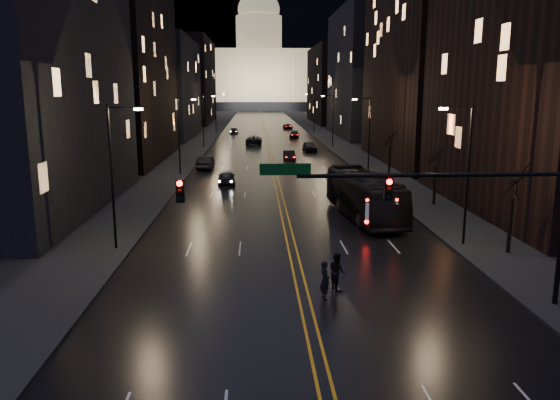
{
  "coord_description": "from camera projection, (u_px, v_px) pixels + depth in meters",
  "views": [
    {
      "loc": [
        -2.28,
        -23.13,
        9.89
      ],
      "look_at": [
        -0.74,
        10.49,
        3.02
      ],
      "focal_mm": 35.0,
      "sensor_mm": 36.0,
      "label": 1
    }
  ],
  "objects": [
    {
      "name": "receding_car_b",
      "position": [
        310.0,
        146.0,
        87.46
      ],
      "size": [
        2.23,
        4.96,
        1.65
      ],
      "primitive_type": "imported",
      "rotation": [
        0.0,
        0.0,
        0.06
      ],
      "color": "black",
      "rests_on": "ground"
    },
    {
      "name": "traffic_signal",
      "position": [
        442.0,
        200.0,
        23.96
      ],
      "size": [
        17.29,
        0.45,
        7.0
      ],
      "color": "black",
      "rests_on": "ground"
    },
    {
      "name": "building_left_dist",
      "position": [
        190.0,
        81.0,
        158.41
      ],
      "size": [
        12.0,
        40.0,
        24.0
      ],
      "primitive_type": "cube",
      "color": "black",
      "rests_on": "ground"
    },
    {
      "name": "streetlamp_right_far",
      "position": [
        332.0,
        118.0,
        92.7
      ],
      "size": [
        2.13,
        0.25,
        9.0
      ],
      "color": "black",
      "rests_on": "ground"
    },
    {
      "name": "mountain_ridge",
      "position": [
        314.0,
        9.0,
        385.44
      ],
      "size": [
        520.0,
        60.0,
        130.0
      ],
      "primitive_type": "cube",
      "color": "black",
      "rests_on": "ground"
    },
    {
      "name": "tree_right_near",
      "position": [
        514.0,
        181.0,
        32.22
      ],
      "size": [
        2.4,
        2.4,
        6.65
      ],
      "color": "black",
      "rests_on": "ground"
    },
    {
      "name": "streetlamp_left_dist",
      "position": [
        216.0,
        111.0,
        121.1
      ],
      "size": [
        2.13,
        0.25,
        9.0
      ],
      "color": "black",
      "rests_on": "ground"
    },
    {
      "name": "pedestrian_b",
      "position": [
        337.0,
        271.0,
        27.2
      ],
      "size": [
        0.79,
        1.05,
        1.91
      ],
      "primitive_type": "imported",
      "rotation": [
        0.0,
        0.0,
        1.92
      ],
      "color": "black",
      "rests_on": "ground"
    },
    {
      "name": "streetlamp_left_mid",
      "position": [
        180.0,
        132.0,
        62.37
      ],
      "size": [
        2.13,
        0.25,
        9.0
      ],
      "color": "black",
      "rests_on": "ground"
    },
    {
      "name": "building_right_tall",
      "position": [
        433.0,
        17.0,
        70.79
      ],
      "size": [
        12.0,
        30.0,
        38.0
      ],
      "primitive_type": "cube",
      "color": "black",
      "rests_on": "ground"
    },
    {
      "name": "building_left_mid",
      "position": [
        116.0,
        58.0,
        73.84
      ],
      "size": [
        12.0,
        30.0,
        28.0
      ],
      "primitive_type": "cube",
      "color": "black",
      "rests_on": "ground"
    },
    {
      "name": "sidewalk_left",
      "position": [
        213.0,
        125.0,
        151.32
      ],
      "size": [
        8.0,
        320.0,
        0.16
      ],
      "primitive_type": "cube",
      "color": "black",
      "rests_on": "ground"
    },
    {
      "name": "building_left_far",
      "position": [
        163.0,
        88.0,
        111.83
      ],
      "size": [
        12.0,
        34.0,
        20.0
      ],
      "primitive_type": "cube",
      "color": "black",
      "rests_on": "ground"
    },
    {
      "name": "building_right_dist",
      "position": [
        334.0,
        85.0,
        160.48
      ],
      "size": [
        12.0,
        40.0,
        22.0
      ],
      "primitive_type": "cube",
      "color": "black",
      "rests_on": "ground"
    },
    {
      "name": "oncoming_car_c",
      "position": [
        254.0,
        140.0,
        98.76
      ],
      "size": [
        3.06,
        5.99,
        1.62
      ],
      "primitive_type": "imported",
      "rotation": [
        0.0,
        0.0,
        3.08
      ],
      "color": "black",
      "rests_on": "ground"
    },
    {
      "name": "streetlamp_left_far",
      "position": [
        204.0,
        118.0,
        91.73
      ],
      "size": [
        2.13,
        0.25,
        9.0
      ],
      "color": "black",
      "rests_on": "ground"
    },
    {
      "name": "building_right_mid",
      "position": [
        367.0,
        74.0,
        113.1
      ],
      "size": [
        12.0,
        34.0,
        26.0
      ],
      "primitive_type": "cube",
      "color": "black",
      "rests_on": "ground"
    },
    {
      "name": "building_right_near",
      "position": [
        551.0,
        61.0,
        42.83
      ],
      "size": [
        12.0,
        26.0,
        24.0
      ],
      "primitive_type": "cube",
      "color": "black",
      "rests_on": "ground"
    },
    {
      "name": "streetlamp_right_dist",
      "position": [
        313.0,
        111.0,
        122.06
      ],
      "size": [
        2.13,
        0.25,
        9.0
      ],
      "color": "black",
      "rests_on": "ground"
    },
    {
      "name": "receding_car_c",
      "position": [
        294.0,
        135.0,
        112.07
      ],
      "size": [
        2.42,
        4.85,
        1.35
      ],
      "primitive_type": "imported",
      "rotation": [
        0.0,
        0.0,
        -0.12
      ],
      "color": "black",
      "rests_on": "ground"
    },
    {
      "name": "road",
      "position": [
        263.0,
        125.0,
        151.96
      ],
      "size": [
        20.0,
        320.0,
        0.02
      ],
      "primitive_type": "cube",
      "color": "black",
      "rests_on": "ground"
    },
    {
      "name": "receding_car_a",
      "position": [
        289.0,
        156.0,
        76.42
      ],
      "size": [
        1.59,
        4.3,
        1.4
      ],
      "primitive_type": "imported",
      "rotation": [
        0.0,
        0.0,
        0.02
      ],
      "color": "black",
      "rests_on": "ground"
    },
    {
      "name": "ground",
      "position": [
        307.0,
        311.0,
        24.72
      ],
      "size": [
        900.0,
        900.0,
        0.0
      ],
      "primitive_type": "plane",
      "color": "black",
      "rests_on": "ground"
    },
    {
      "name": "receding_car_d",
      "position": [
        288.0,
        126.0,
        137.16
      ],
      "size": [
        2.3,
        4.73,
        1.3
      ],
      "primitive_type": "imported",
      "rotation": [
        0.0,
        0.0,
        0.03
      ],
      "color": "black",
      "rests_on": "ground"
    },
    {
      "name": "bus",
      "position": [
        364.0,
        195.0,
        42.48
      ],
      "size": [
        4.25,
        12.9,
        3.53
      ],
      "primitive_type": "imported",
      "rotation": [
        0.0,
        0.0,
        0.1
      ],
      "color": "black",
      "rests_on": "ground"
    },
    {
      "name": "sidewalk_right",
      "position": [
        313.0,
        125.0,
        152.57
      ],
      "size": [
        8.0,
        320.0,
        0.16
      ],
      "primitive_type": "cube",
      "color": "black",
      "rests_on": "ground"
    },
    {
      "name": "tree_right_far",
      "position": [
        390.0,
        137.0,
        61.59
      ],
      "size": [
        2.4,
        2.4,
        6.65
      ],
      "color": "black",
      "rests_on": "ground"
    },
    {
      "name": "building_left_near",
      "position": [
        18.0,
        75.0,
        43.12
      ],
      "size": [
        12.0,
        28.0,
        22.0
      ],
      "primitive_type": "cube",
      "color": "black",
      "rests_on": "ground"
    },
    {
      "name": "pedestrian_a",
      "position": [
        325.0,
        280.0,
        25.92
      ],
      "size": [
        0.63,
        0.79,
        1.91
      ],
      "primitive_type": "imported",
      "rotation": [
        0.0,
        0.0,
        1.84
      ],
      "color": "black",
      "rests_on": "ground"
    },
    {
      "name": "tree_right_mid",
      "position": [
        437.0,
        154.0,
        45.93
      ],
      "size": [
        2.4,
        2.4,
        6.65
      ],
      "color": "black",
      "rests_on": "ground"
    },
    {
      "name": "capitol",
      "position": [
        259.0,
        74.0,
        265.98
      ],
      "size": [
        90.0,
        50.0,
        58.5
      ],
      "color": "black",
      "rests_on": "ground"
    },
    {
      "name": "streetlamp_left_near",
      "position": [
        114.0,
        170.0,
        33.01
      ],
      "size": [
        2.13,
        0.25,
        9.0
      ],
      "color": "black",
      "rests_on": "ground"
    },
    {
      "name": "center_line",
      "position": [
        263.0,
        125.0,
        151.96
      ],
      "size": [
        0.62,
        320.0,
        0.01
      ],
      "primitive_type": "cube",
      "color": "orange",
      "rests_on": "road"
    },
    {
      "name": "streetlamp_right_mid",
      "position": [
        368.0,
        131.0,
        63.33
      ],
      "size": [
        2.13,
        0.25,
        9.0
      ],
      "color": "black",
      "rests_on": "ground"
    },
    {
      "name": "streetlamp_right_near",
      "position": [
        465.0,
        167.0,
        33.97
      ],
      "size": [
        2.13,
        0.25,
        9.0
      ],
      "color": "black",
      "rests_on": "ground"
    },
    {
      "name": "oncoming_car_d",
      "position": [
        234.0,
        131.0,
        121.93
      ],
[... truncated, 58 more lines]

